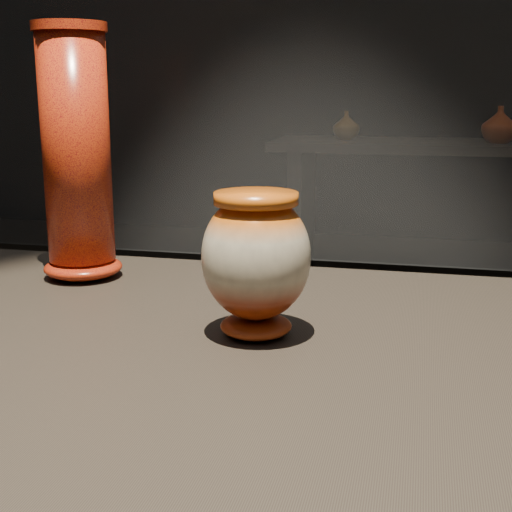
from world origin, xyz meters
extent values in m
cube|color=black|center=(0.00, 5.00, 1.60)|extent=(8.00, 3.20, 0.04)
cube|color=black|center=(0.00, 0.00, 0.88)|extent=(2.00, 0.80, 0.05)
ellipsoid|color=maroon|center=(-0.05, 0.05, 0.91)|extent=(0.09, 0.09, 0.02)
ellipsoid|color=beige|center=(-0.05, 0.05, 1.00)|extent=(0.14, 0.14, 0.15)
cylinder|color=orange|center=(-0.05, 0.05, 1.07)|extent=(0.11, 0.11, 0.01)
ellipsoid|color=#D7420E|center=(-0.38, 0.25, 0.92)|extent=(0.16, 0.16, 0.03)
cylinder|color=#D7420E|center=(-0.38, 0.25, 1.10)|extent=(0.13, 0.13, 0.35)
cylinder|color=#D7420E|center=(-0.38, 0.25, 1.28)|extent=(0.14, 0.14, 0.01)
cube|color=black|center=(0.32, 3.28, 0.88)|extent=(2.00, 0.60, 0.05)
cube|color=black|center=(-0.53, 3.28, 0.42)|extent=(0.08, 0.50, 0.85)
imported|color=#916315|center=(-0.29, 3.29, 0.98)|extent=(0.18, 0.18, 0.16)
imported|color=maroon|center=(0.52, 3.22, 1.00)|extent=(0.21, 0.21, 0.19)
camera|label=1|loc=(0.14, -0.75, 1.20)|focal=50.00mm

